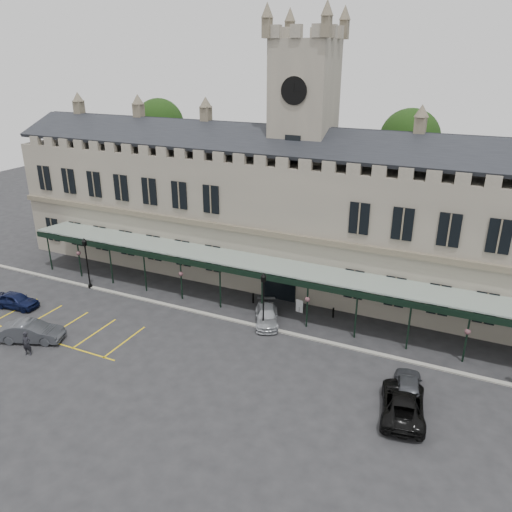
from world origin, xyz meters
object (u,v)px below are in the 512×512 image
at_px(clock_tower, 303,146).
at_px(lamp_post_mid, 263,296).
at_px(lamp_post_left, 87,259).
at_px(car_taxi, 267,315).
at_px(station_building, 300,217).
at_px(car_van, 403,403).
at_px(person_a, 27,344).
at_px(car_right_a, 408,386).
at_px(sign_board, 299,306).
at_px(car_left_a, 16,300).
at_px(traffic_cone, 415,414).
at_px(car_left_b, 31,332).

distance_m(clock_tower, lamp_post_mid, 14.79).
bearing_deg(lamp_post_left, car_taxi, 3.17).
distance_m(station_building, car_van, 21.67).
bearing_deg(lamp_post_left, person_a, -70.09).
xyz_separation_m(car_right_a, person_a, (-26.32, -6.94, 0.21)).
bearing_deg(sign_board, car_left_a, -149.78).
distance_m(station_building, car_taxi, 11.13).
distance_m(lamp_post_left, lamp_post_mid, 18.27).
xyz_separation_m(car_taxi, car_van, (12.23, -6.90, 0.11)).
bearing_deg(car_taxi, traffic_cone, -53.54).
height_order(car_right_a, person_a, person_a).
bearing_deg(sign_board, station_building, 118.81).
bearing_deg(car_van, sign_board, -52.92).
relative_size(car_left_a, car_van, 0.74).
height_order(lamp_post_mid, car_van, lamp_post_mid).
xyz_separation_m(traffic_cone, sign_board, (-11.17, 10.00, 0.19)).
relative_size(clock_tower, lamp_post_left, 4.88).
height_order(sign_board, car_van, car_van).
xyz_separation_m(sign_board, car_left_b, (-17.22, -13.20, 0.22)).
bearing_deg(person_a, station_building, 40.24).
xyz_separation_m(traffic_cone, person_a, (-27.10, -4.76, 0.56)).
bearing_deg(clock_tower, person_a, -121.83).
relative_size(clock_tower, person_a, 13.18).
relative_size(lamp_post_left, car_taxi, 1.12).
relative_size(car_left_a, person_a, 2.18).
bearing_deg(lamp_post_left, sign_board, 10.98).
bearing_deg(clock_tower, traffic_cone, -50.48).
height_order(traffic_cone, car_left_b, car_left_b).
xyz_separation_m(lamp_post_mid, car_left_b, (-15.61, -9.15, -2.20)).
xyz_separation_m(station_building, person_a, (-13.32, -21.37, -5.53)).
distance_m(sign_board, car_taxi, 3.40).
bearing_deg(clock_tower, car_left_a, -141.10).
height_order(clock_tower, car_right_a, clock_tower).
distance_m(station_building, car_right_a, 20.26).
distance_m(lamp_post_mid, person_a, 18.00).
distance_m(car_left_a, car_taxi, 22.19).
relative_size(station_building, car_left_b, 12.37).
height_order(sign_board, car_left_a, car_left_a).
bearing_deg(station_building, car_van, -51.55).
relative_size(clock_tower, car_left_b, 5.11).
bearing_deg(car_left_b, car_left_a, 37.67).
distance_m(lamp_post_left, car_right_a, 30.62).
relative_size(traffic_cone, car_left_a, 0.19).
bearing_deg(car_left_a, car_left_b, -128.46).
height_order(station_building, clock_tower, clock_tower).
xyz_separation_m(lamp_post_mid, person_a, (-14.32, -10.71, -2.06)).
distance_m(station_building, person_a, 25.78).
xyz_separation_m(car_left_b, car_right_a, (27.61, 5.37, -0.06)).
bearing_deg(car_taxi, lamp_post_mid, -103.83).
height_order(car_taxi, car_van, car_van).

